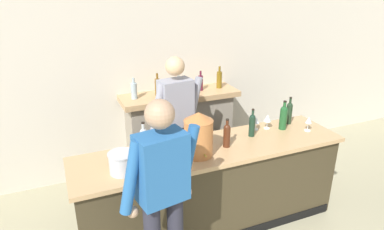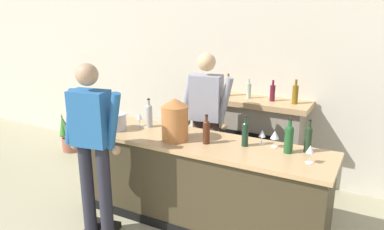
% 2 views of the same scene
% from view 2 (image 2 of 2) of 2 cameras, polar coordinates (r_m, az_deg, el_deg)
% --- Properties ---
extents(wall_back_panel, '(12.00, 0.07, 2.75)m').
position_cam_2_polar(wall_back_panel, '(5.11, 9.50, 5.89)').
color(wall_back_panel, beige).
rests_on(wall_back_panel, ground_plane).
extents(bar_counter, '(2.81, 0.71, 0.95)m').
position_cam_2_polar(bar_counter, '(4.07, 0.55, -10.06)').
color(bar_counter, '#3C3320').
rests_on(bar_counter, ground_plane).
extents(fireplace_stone, '(1.57, 0.52, 1.43)m').
position_cam_2_polar(fireplace_stone, '(5.07, 8.50, -3.51)').
color(fireplace_stone, gray).
rests_on(fireplace_stone, ground_plane).
extents(potted_plant_corner, '(0.47, 0.47, 0.66)m').
position_cam_2_polar(potted_plant_corner, '(6.36, -18.00, -2.63)').
color(potted_plant_corner, '#955846').
rests_on(potted_plant_corner, ground_plane).
extents(person_customer, '(0.65, 0.35, 1.79)m').
position_cam_2_polar(person_customer, '(3.74, -14.87, -4.47)').
color(person_customer, '#272732').
rests_on(person_customer, ground_plane).
extents(person_bartender, '(0.65, 0.34, 1.77)m').
position_cam_2_polar(person_bartender, '(4.44, 2.12, -0.70)').
color(person_bartender, brown).
rests_on(person_bartender, ground_plane).
extents(copper_dispenser, '(0.28, 0.32, 0.44)m').
position_cam_2_polar(copper_dispenser, '(3.83, -2.63, -0.63)').
color(copper_dispenser, '#BD7139').
rests_on(copper_dispenser, bar_counter).
extents(ice_bucket_steel, '(0.24, 0.24, 0.19)m').
position_cam_2_polar(ice_bucket_steel, '(4.25, -11.47, -0.98)').
color(ice_bucket_steel, silver).
rests_on(ice_bucket_steel, bar_counter).
extents(wine_bottle_cabernet_heavy, '(0.07, 0.07, 0.30)m').
position_cam_2_polar(wine_bottle_cabernet_heavy, '(3.75, 2.20, -2.40)').
color(wine_bottle_cabernet_heavy, '#4A2313').
rests_on(wine_bottle_cabernet_heavy, bar_counter).
extents(wine_bottle_burgundy_dark, '(0.07, 0.07, 0.32)m').
position_cam_2_polar(wine_bottle_burgundy_dark, '(3.70, 17.32, -3.32)').
color(wine_bottle_burgundy_dark, '#1F3520').
rests_on(wine_bottle_burgundy_dark, bar_counter).
extents(wine_bottle_riesling_slim, '(0.08, 0.08, 0.33)m').
position_cam_2_polar(wine_bottle_riesling_slim, '(4.27, -6.57, 0.10)').
color(wine_bottle_riesling_slim, '#ABB4B8').
rests_on(wine_bottle_riesling_slim, bar_counter).
extents(wine_bottle_rose_blush, '(0.07, 0.07, 0.31)m').
position_cam_2_polar(wine_bottle_rose_blush, '(3.72, 8.11, -2.69)').
color(wine_bottle_rose_blush, '#183122').
rests_on(wine_bottle_rose_blush, bar_counter).
extents(wine_bottle_merlot_tall, '(0.08, 0.08, 0.34)m').
position_cam_2_polar(wine_bottle_merlot_tall, '(3.63, 14.56, -3.35)').
color(wine_bottle_merlot_tall, '#1E5228').
rests_on(wine_bottle_merlot_tall, bar_counter).
extents(wine_glass_back_row, '(0.07, 0.07, 0.17)m').
position_cam_2_polar(wine_glass_back_row, '(3.46, 17.57, -5.14)').
color(wine_glass_back_row, silver).
rests_on(wine_glass_back_row, bar_counter).
extents(wine_glass_by_dispenser, '(0.07, 0.07, 0.15)m').
position_cam_2_polar(wine_glass_by_dispenser, '(3.80, 10.64, -2.88)').
color(wine_glass_by_dispenser, silver).
rests_on(wine_glass_by_dispenser, bar_counter).
extents(wine_glass_front_left, '(0.07, 0.07, 0.15)m').
position_cam_2_polar(wine_glass_front_left, '(4.33, -8.01, -0.27)').
color(wine_glass_front_left, silver).
rests_on(wine_glass_front_left, bar_counter).
extents(wine_glass_front_right, '(0.09, 0.09, 0.17)m').
position_cam_2_polar(wine_glass_front_right, '(3.74, 12.51, -3.03)').
color(wine_glass_front_right, silver).
rests_on(wine_glass_front_right, bar_counter).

